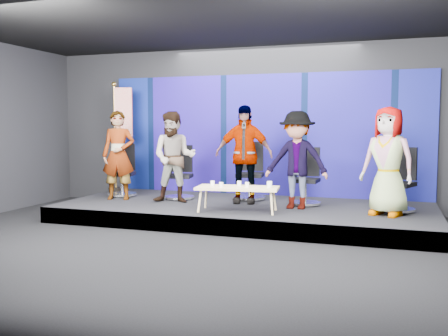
{
  "coord_description": "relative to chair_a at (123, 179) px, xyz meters",
  "views": [
    {
      "loc": [
        2.63,
        -6.57,
        1.82
      ],
      "look_at": [
        -0.38,
        2.4,
        1.0
      ],
      "focal_mm": 40.0,
      "sensor_mm": 36.0,
      "label": 1
    }
  ],
  "objects": [
    {
      "name": "panelist_b",
      "position": [
        1.43,
        -0.5,
        0.52
      ],
      "size": [
        0.98,
        0.84,
        1.78
      ],
      "primitive_type": "imported",
      "rotation": [
        0.0,
        0.0,
        0.21
      ],
      "color": "black",
      "rests_on": "riser"
    },
    {
      "name": "chair_d",
      "position": [
        3.91,
        0.06,
        -0.01
      ],
      "size": [
        0.65,
        0.65,
        1.09
      ],
      "rotation": [
        0.0,
        0.0,
        -0.06
      ],
      "color": "silver",
      "rests_on": "riser"
    },
    {
      "name": "ground",
      "position": [
        2.79,
        -2.79,
        -0.67
      ],
      "size": [
        10.0,
        10.0,
        0.0
      ],
      "primitive_type": "plane",
      "color": "black",
      "rests_on": "ground"
    },
    {
      "name": "mug_b",
      "position": [
        2.65,
        -1.23,
        0.11
      ],
      "size": [
        0.07,
        0.07,
        0.08
      ],
      "primitive_type": "cylinder",
      "color": "white",
      "rests_on": "coffee_table"
    },
    {
      "name": "backdrop",
      "position": [
        2.79,
        1.16,
        0.93
      ],
      "size": [
        7.0,
        0.08,
        2.6
      ],
      "primitive_type": "cube",
      "color": "navy",
      "rests_on": "riser"
    },
    {
      "name": "coffee_table",
      "position": [
        2.9,
        -1.09,
        0.04
      ],
      "size": [
        1.49,
        0.78,
        0.44
      ],
      "rotation": [
        0.0,
        0.0,
        0.13
      ],
      "color": "tan",
      "rests_on": "riser"
    },
    {
      "name": "riser",
      "position": [
        2.79,
        -0.29,
        -0.52
      ],
      "size": [
        7.0,
        3.0,
        0.3
      ],
      "primitive_type": "cube",
      "color": "black",
      "rests_on": "ground"
    },
    {
      "name": "mug_a",
      "position": [
        2.44,
        -1.1,
        0.12
      ],
      "size": [
        0.08,
        0.08,
        0.09
      ],
      "primitive_type": "cylinder",
      "color": "white",
      "rests_on": "coffee_table"
    },
    {
      "name": "panelist_a",
      "position": [
        0.19,
        -0.47,
        0.54
      ],
      "size": [
        0.75,
        0.6,
        1.8
      ],
      "primitive_type": "imported",
      "rotation": [
        0.0,
        0.0,
        0.29
      ],
      "color": "black",
      "rests_on": "riser"
    },
    {
      "name": "panelist_e",
      "position": [
        5.39,
        -0.62,
        0.54
      ],
      "size": [
        1.04,
        0.87,
        1.82
      ],
      "primitive_type": "imported",
      "rotation": [
        0.0,
        0.0,
        -0.39
      ],
      "color": "black",
      "rests_on": "riser"
    },
    {
      "name": "panelist_c",
      "position": [
        2.73,
        -0.12,
        0.58
      ],
      "size": [
        1.16,
        0.61,
        1.89
      ],
      "primitive_type": "imported",
      "rotation": [
        0.0,
        0.0,
        0.14
      ],
      "color": "black",
      "rests_on": "riser"
    },
    {
      "name": "mug_e",
      "position": [
        3.45,
        -1.0,
        0.13
      ],
      "size": [
        0.09,
        0.09,
        0.11
      ],
      "primitive_type": "cylinder",
      "color": "white",
      "rests_on": "coffee_table"
    },
    {
      "name": "chair_b",
      "position": [
        1.33,
        -0.0,
        -0.01
      ],
      "size": [
        0.73,
        0.73,
        1.1
      ],
      "rotation": [
        0.0,
        0.0,
        0.21
      ],
      "color": "silver",
      "rests_on": "riser"
    },
    {
      "name": "mug_d",
      "position": [
        3.08,
        -1.09,
        0.11
      ],
      "size": [
        0.07,
        0.07,
        0.09
      ],
      "primitive_type": "cylinder",
      "color": "white",
      "rests_on": "coffee_table"
    },
    {
      "name": "chair_a",
      "position": [
        0.0,
        0.0,
        0.0
      ],
      "size": [
        0.78,
        0.78,
        1.11
      ],
      "rotation": [
        0.0,
        0.0,
        0.29
      ],
      "color": "silver",
      "rests_on": "riser"
    },
    {
      "name": "mug_c",
      "position": [
        2.9,
        -0.97,
        0.12
      ],
      "size": [
        0.07,
        0.07,
        0.09
      ],
      "primitive_type": "cylinder",
      "color": "white",
      "rests_on": "coffee_table"
    },
    {
      "name": "chair_e",
      "position": [
        5.58,
        -0.15,
        0.0
      ],
      "size": [
        0.83,
        0.83,
        1.12
      ],
      "rotation": [
        0.0,
        0.0,
        -0.39
      ],
      "color": "silver",
      "rests_on": "riser"
    },
    {
      "name": "panelist_d",
      "position": [
        3.82,
        -0.44,
        0.52
      ],
      "size": [
        1.18,
        0.72,
        1.76
      ],
      "primitive_type": "imported",
      "rotation": [
        0.0,
        0.0,
        -0.06
      ],
      "color": "black",
      "rests_on": "riser"
    },
    {
      "name": "flag_stand",
      "position": [
        -0.33,
        0.51,
        0.94
      ],
      "size": [
        0.56,
        0.33,
        2.47
      ],
      "rotation": [
        0.0,
        0.0,
        0.28
      ],
      "color": "black",
      "rests_on": "riser"
    },
    {
      "name": "chair_c",
      "position": [
        2.72,
        0.39,
        0.02
      ],
      "size": [
        0.74,
        0.74,
        1.17
      ],
      "rotation": [
        0.0,
        0.0,
        0.14
      ],
      "color": "silver",
      "rests_on": "riser"
    },
    {
      "name": "room_walls",
      "position": [
        2.79,
        -2.79,
        1.76
      ],
      "size": [
        10.02,
        8.02,
        3.51
      ],
      "color": "black",
      "rests_on": "ground"
    }
  ]
}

